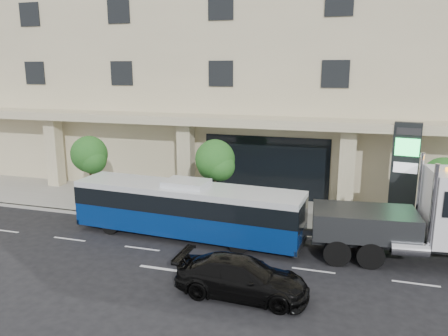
# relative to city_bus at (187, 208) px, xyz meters

# --- Properties ---
(ground) EXTENTS (120.00, 120.00, 0.00)m
(ground) POSITION_rel_city_bus_xyz_m (2.49, -0.50, -1.50)
(ground) COLOR black
(ground) RESTS_ON ground
(sidewalk) EXTENTS (120.00, 6.00, 0.15)m
(sidewalk) POSITION_rel_city_bus_xyz_m (2.49, 4.50, -1.43)
(sidewalk) COLOR gray
(sidewalk) RESTS_ON ground
(curb) EXTENTS (120.00, 0.30, 0.15)m
(curb) POSITION_rel_city_bus_xyz_m (2.49, 1.50, -1.43)
(curb) COLOR gray
(curb) RESTS_ON ground
(convention_center) EXTENTS (60.00, 17.60, 20.00)m
(convention_center) POSITION_rel_city_bus_xyz_m (2.49, 14.92, 8.47)
(convention_center) COLOR #B7AC89
(convention_center) RESTS_ON ground
(tree_left) EXTENTS (2.27, 2.20, 4.22)m
(tree_left) POSITION_rel_city_bus_xyz_m (-7.48, 3.09, 1.61)
(tree_left) COLOR #422B19
(tree_left) RESTS_ON sidewalk
(tree_mid) EXTENTS (2.28, 2.20, 4.38)m
(tree_mid) POSITION_rel_city_bus_xyz_m (0.52, 3.09, 1.76)
(tree_mid) COLOR #422B19
(tree_mid) RESTS_ON sidewalk
(tree_right) EXTENTS (2.10, 2.00, 4.04)m
(tree_right) POSITION_rel_city_bus_xyz_m (12.02, 3.09, 1.53)
(tree_right) COLOR #422B19
(tree_right) RESTS_ON sidewalk
(city_bus) EXTENTS (11.80, 3.22, 2.95)m
(city_bus) POSITION_rel_city_bus_xyz_m (0.00, 0.00, 0.00)
(city_bus) COLOR black
(city_bus) RESTS_ON ground
(tow_truck) EXTENTS (10.30, 3.36, 4.67)m
(tow_truck) POSITION_rel_city_bus_xyz_m (11.13, 0.27, 0.42)
(tow_truck) COLOR #2D3033
(tow_truck) RESTS_ON ground
(black_sedan) EXTENTS (5.05, 2.14, 1.46)m
(black_sedan) POSITION_rel_city_bus_xyz_m (4.10, -4.84, -0.78)
(black_sedan) COLOR black
(black_sedan) RESTS_ON ground
(signage_pylon) EXTENTS (1.42, 0.70, 5.45)m
(signage_pylon) POSITION_rel_city_bus_xyz_m (10.45, 4.98, 1.42)
(signage_pylon) COLOR black
(signage_pylon) RESTS_ON sidewalk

